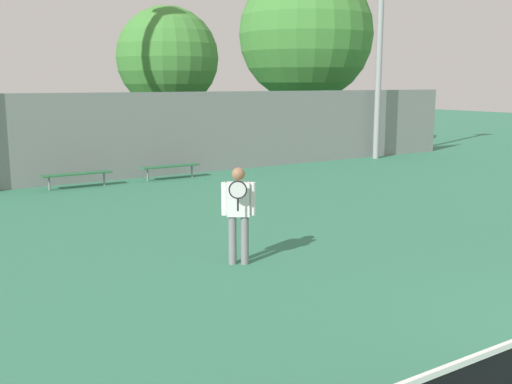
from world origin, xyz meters
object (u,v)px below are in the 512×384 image
(tree_green_tall, at_px, (168,58))
(tree_green_broad, at_px, (306,35))
(bench_courtside_far, at_px, (77,174))
(tennis_player, at_px, (238,209))
(light_pole_near_left, at_px, (381,5))
(bench_adjacent_court, at_px, (170,167))

(tree_green_tall, relative_size, tree_green_broad, 0.72)
(tree_green_broad, bearing_deg, bench_courtside_far, -158.39)
(tennis_player, height_order, light_pole_near_left, light_pole_near_left)
(bench_courtside_far, relative_size, tree_green_broad, 0.25)
(tree_green_tall, bearing_deg, tennis_player, -110.22)
(light_pole_near_left, distance_m, tree_green_tall, 8.85)
(bench_courtside_far, xyz_separation_m, tree_green_tall, (5.01, 4.15, 3.68))
(tree_green_tall, distance_m, tree_green_broad, 7.59)
(bench_courtside_far, xyz_separation_m, bench_adjacent_court, (3.08, -0.00, -0.00))
(tree_green_tall, bearing_deg, tree_green_broad, 6.00)
(tennis_player, height_order, tree_green_tall, tree_green_tall)
(light_pole_near_left, height_order, tree_green_broad, light_pole_near_left)
(light_pole_near_left, relative_size, tree_green_broad, 1.25)
(bench_adjacent_court, height_order, light_pole_near_left, light_pole_near_left)
(tennis_player, distance_m, bench_adjacent_court, 9.77)
(tree_green_tall, bearing_deg, bench_adjacent_court, -114.92)
(bench_adjacent_court, bearing_deg, light_pole_near_left, 1.88)
(light_pole_near_left, bearing_deg, bench_courtside_far, -178.58)
(tennis_player, height_order, tree_green_broad, tree_green_broad)
(bench_courtside_far, distance_m, tree_green_broad, 14.28)
(bench_adjacent_court, height_order, tree_green_broad, tree_green_broad)
(bench_courtside_far, height_order, bench_adjacent_court, same)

